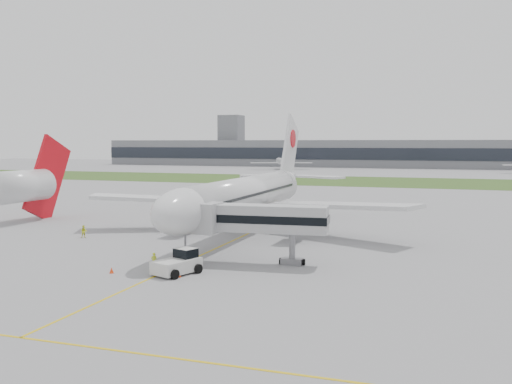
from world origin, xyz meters
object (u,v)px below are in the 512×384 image
(pushback_tug, at_px, (179,263))
(neighbor_aircraft, at_px, (24,185))
(jet_bridge, at_px, (257,219))
(ground_crew_near, at_px, (154,261))
(airliner, at_px, (247,194))

(pushback_tug, distance_m, neighbor_aircraft, 47.38)
(pushback_tug, relative_size, neighbor_aircraft, 0.29)
(jet_bridge, bearing_deg, neighbor_aircraft, 153.08)
(jet_bridge, xyz_separation_m, ground_crew_near, (-9.09, -5.82, -3.93))
(jet_bridge, relative_size, ground_crew_near, 8.05)
(pushback_tug, height_order, ground_crew_near, pushback_tug)
(jet_bridge, bearing_deg, airliner, 107.45)
(airliner, bearing_deg, pushback_tug, -86.07)
(neighbor_aircraft, bearing_deg, jet_bridge, -20.09)
(airliner, height_order, pushback_tug, airliner)
(pushback_tug, bearing_deg, neighbor_aircraft, 168.21)
(pushback_tug, height_order, neighbor_aircraft, neighbor_aircraft)
(ground_crew_near, bearing_deg, jet_bridge, 179.22)
(pushback_tug, xyz_separation_m, jet_bridge, (5.85, 6.65, 3.69))
(ground_crew_near, height_order, neighbor_aircraft, neighbor_aircraft)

